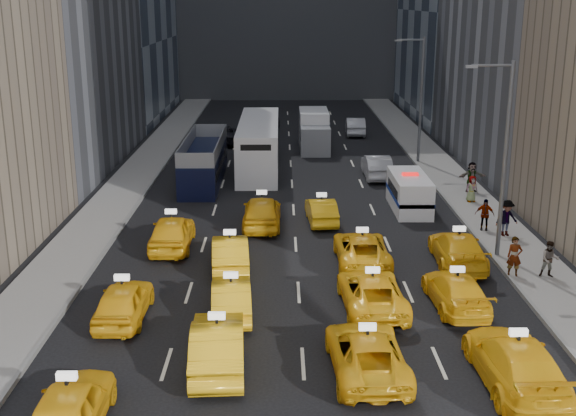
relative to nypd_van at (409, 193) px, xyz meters
name	(u,v)px	position (x,y,z in m)	size (l,w,h in m)	color
ground	(305,395)	(-6.57, -20.02, -0.97)	(160.00, 160.00, 0.00)	black
sidewalk_west	(127,187)	(-17.07, 4.98, -0.89)	(3.00, 90.00, 0.15)	gray
sidewalk_east	(457,186)	(3.93, 4.98, -0.89)	(3.00, 90.00, 0.15)	gray
curb_west	(150,187)	(-15.62, 4.98, -0.88)	(0.15, 90.00, 0.18)	slate
curb_east	(434,186)	(2.48, 4.98, -0.88)	(0.15, 90.00, 0.18)	slate
streetlight_near	(503,154)	(2.61, -8.02, 3.95)	(2.15, 0.22, 9.00)	#595B60
streetlight_far	(420,96)	(2.61, 11.98, 3.95)	(2.15, 0.22, 9.00)	#595B60
taxi_4	(70,408)	(-13.09, -21.92, -0.20)	(1.82, 4.52, 1.54)	yellow
taxi_5	(218,344)	(-9.35, -18.21, -0.17)	(1.68, 4.82, 1.59)	yellow
taxi_6	(367,353)	(-4.55, -18.63, -0.28)	(2.29, 4.97, 1.38)	yellow
taxi_7	(516,362)	(-0.05, -19.47, -0.18)	(2.21, 5.43, 1.58)	yellow
taxi_8	(123,301)	(-13.16, -14.55, -0.24)	(1.72, 4.28, 1.46)	yellow
taxi_9	(231,297)	(-9.17, -14.13, -0.28)	(1.45, 4.17, 1.37)	yellow
taxi_10	(372,292)	(-3.78, -13.68, -0.27)	(2.29, 4.98, 1.38)	yellow
taxi_11	(456,291)	(-0.50, -13.55, -0.29)	(1.89, 4.65, 1.35)	yellow
taxi_12	(172,232)	(-12.52, -6.54, -0.15)	(1.92, 4.78, 1.63)	yellow
taxi_13	(230,253)	(-9.54, -9.28, -0.23)	(1.57, 4.49, 1.48)	yellow
taxi_14	(362,249)	(-3.64, -8.73, -0.27)	(2.31, 5.00, 1.39)	yellow
taxi_15	(458,249)	(0.67, -8.91, -0.22)	(2.08, 5.11, 1.48)	yellow
taxi_16	(262,212)	(-8.28, -3.19, -0.14)	(1.96, 4.88, 1.66)	yellow
taxi_17	(321,211)	(-5.12, -2.48, -0.30)	(1.41, 4.03, 1.33)	yellow
nypd_van	(409,193)	(0.00, 0.00, 0.00)	(2.32, 5.12, 2.14)	white
double_decker	(204,160)	(-12.29, 6.61, 0.48)	(3.09, 10.20, 2.92)	black
city_bus	(259,145)	(-8.82, 10.66, 0.69)	(3.28, 13.06, 3.35)	silver
box_truck	(314,131)	(-4.64, 17.21, 0.50)	(2.45, 6.63, 3.00)	silver
misc_car_0	(377,166)	(-0.87, 7.59, -0.19)	(1.65, 4.73, 1.56)	#A7A9AF
misc_car_1	(221,134)	(-12.20, 19.63, -0.22)	(2.48, 5.38, 1.50)	black
misc_car_2	(319,121)	(-3.75, 26.90, -0.30)	(1.88, 4.62, 1.34)	slate
misc_car_3	(268,122)	(-8.45, 25.38, -0.14)	(1.95, 4.84, 1.65)	black
misc_car_4	(355,126)	(-0.71, 23.53, -0.20)	(1.61, 4.62, 1.52)	#B4B7BD
pedestrian_0	(514,256)	(2.66, -10.63, 0.05)	(0.63, 0.41, 1.73)	gray
pedestrian_1	(550,259)	(4.11, -10.80, -0.02)	(0.77, 0.42, 1.59)	gray
pedestrian_2	(507,218)	(3.95, -5.23, 0.10)	(1.19, 0.49, 1.84)	gray
pedestrian_3	(485,214)	(3.13, -4.27, 0.00)	(0.96, 0.44, 1.64)	gray
pedestrian_4	(472,189)	(3.84, 1.09, -0.05)	(0.75, 0.41, 1.53)	gray
pedestrian_5	(472,177)	(4.41, 3.40, 0.10)	(1.70, 0.49, 1.84)	gray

